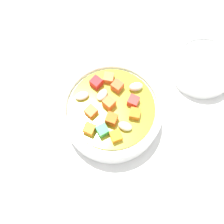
# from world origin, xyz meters

# --- Properties ---
(ground_plane) EXTENTS (1.40, 1.40, 0.02)m
(ground_plane) POSITION_xyz_m (0.00, 0.00, -0.01)
(ground_plane) COLOR silver
(soup_bowl_main) EXTENTS (0.16, 0.16, 0.06)m
(soup_bowl_main) POSITION_xyz_m (-0.00, 0.00, 0.03)
(soup_bowl_main) COLOR white
(soup_bowl_main) RESTS_ON ground_plane
(spoon) EXTENTS (0.19, 0.04, 0.01)m
(spoon) POSITION_xyz_m (0.01, 0.12, 0.00)
(spoon) COLOR silver
(spoon) RESTS_ON ground_plane
(side_bowl_small) EXTENTS (0.11, 0.11, 0.04)m
(side_bowl_small) POSITION_xyz_m (0.16, -0.08, 0.02)
(side_bowl_small) COLOR white
(side_bowl_small) RESTS_ON ground_plane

